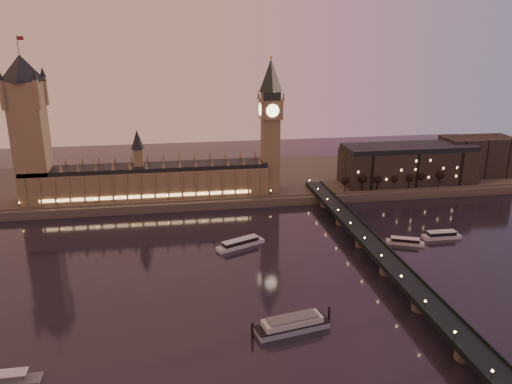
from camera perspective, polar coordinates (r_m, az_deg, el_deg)
The scene contains 18 objects.
ground at distance 280.16m, azimuth -4.68°, elevation -8.95°, with size 700.00×700.00×0.00m, color black.
far_embankment at distance 435.39m, azimuth -2.60°, elevation 1.28°, with size 560.00×130.00×6.00m, color #423D35.
palace_of_westminster at distance 385.89m, azimuth -12.25°, elevation 1.65°, with size 180.00×26.62×52.00m.
victoria_tower at distance 389.45m, azimuth -24.57°, elevation 7.26°, with size 31.68×31.68×118.00m.
big_ben at distance 383.07m, azimuth 1.67°, elevation 8.40°, with size 17.68×17.68×104.00m.
westminster_bridge at distance 298.12m, azimuth 13.23°, elevation -6.52°, with size 13.20×260.00×15.30m.
city_block at distance 448.60m, azimuth 19.37°, elevation 3.32°, with size 155.00×45.00×34.00m.
bare_tree_0 at distance 397.86m, azimuth 10.41°, elevation 1.36°, with size 6.48×6.48×13.17m.
bare_tree_1 at distance 402.28m, azimuth 12.12°, elevation 1.43°, with size 6.48×6.48×13.17m.
bare_tree_2 at distance 407.05m, azimuth 13.80°, elevation 1.50°, with size 6.48×6.48×13.17m.
bare_tree_3 at distance 412.16m, azimuth 15.44°, elevation 1.57°, with size 6.48×6.48×13.17m.
bare_tree_4 at distance 417.61m, azimuth 17.04°, elevation 1.64°, with size 6.48×6.48×13.17m.
bare_tree_5 at distance 423.36m, azimuth 18.59°, elevation 1.70°, with size 6.48×6.48×13.17m.
bare_tree_6 at distance 429.43m, azimuth 20.11°, elevation 1.76°, with size 6.48×6.48×13.17m.
cruise_boat_a at distance 308.21m, azimuth -1.78°, elevation -5.88°, with size 31.57×19.52×5.06m.
cruise_boat_b at distance 325.29m, azimuth 16.66°, elevation -5.43°, with size 23.24×13.98×4.21m.
cruise_boat_c at distance 341.77m, azimuth 20.44°, elevation -4.64°, with size 24.43×6.95×4.87m.
moored_barge at distance 227.56m, azimuth 4.17°, elevation -14.83°, with size 37.58×15.66×7.02m.
Camera 1 is at (-18.23, -250.31, 124.51)m, focal length 35.00 mm.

